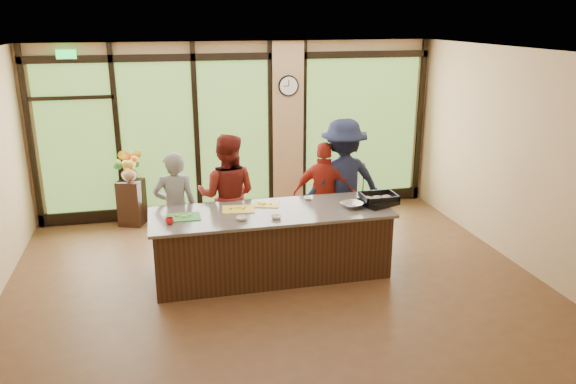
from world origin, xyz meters
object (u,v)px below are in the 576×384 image
cook_right (343,182)px  roasting_pan (379,202)px  flower_stand (132,202)px  cook_left (176,208)px  bar_cart (344,178)px  island_base (271,244)px

cook_right → roasting_pan: cook_right is taller
flower_stand → cook_left: bearing=-47.9°
cook_right → bar_cart: cook_right is taller
cook_right → flower_stand: cook_right is taller
roasting_pan → flower_stand: (-3.41, 2.52, -0.58)m
island_base → cook_right: cook_right is taller
bar_cart → flower_stand: bearing=-177.6°
cook_right → bar_cart: bearing=-114.5°
cook_right → island_base: bearing=29.0°
cook_right → bar_cart: 1.73m
flower_stand → island_base: bearing=-31.2°
cook_left → flower_stand: 1.92m
island_base → roasting_pan: 1.59m
island_base → cook_left: size_ratio=1.90×
island_base → bar_cart: (1.87, 2.45, 0.12)m
flower_stand → roasting_pan: bearing=-15.6°
flower_stand → cook_right: bearing=-5.4°
cook_left → bar_cart: size_ratio=1.75×
cook_left → bar_cart: 3.56m
island_base → bar_cart: size_ratio=3.32×
cook_left → flower_stand: cook_left is taller
cook_left → roasting_pan: (2.73, -0.77, 0.14)m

